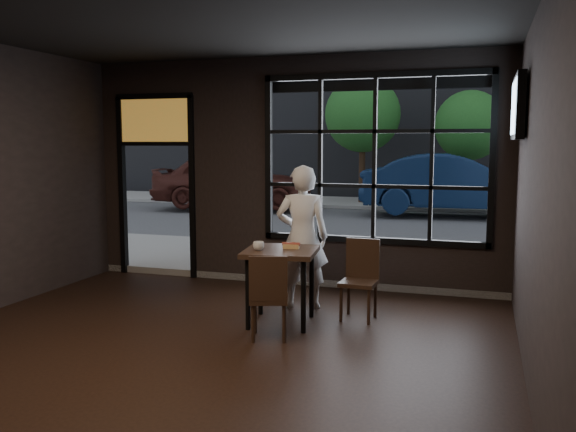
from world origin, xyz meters
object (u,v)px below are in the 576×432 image
(man, at_px, (302,237))
(navy_car, at_px, (453,184))
(cafe_table, at_px, (281,286))
(chair_near, at_px, (269,296))

(man, xyz_separation_m, navy_car, (1.31, 9.96, 0.04))
(cafe_table, height_order, chair_near, chair_near)
(man, bearing_deg, chair_near, 76.86)
(navy_car, bearing_deg, man, 167.62)
(chair_near, bearing_deg, navy_car, -113.48)
(man, height_order, navy_car, man)
(cafe_table, distance_m, navy_car, 10.76)
(cafe_table, xyz_separation_m, navy_car, (1.35, 10.67, 0.49))
(cafe_table, height_order, man, man)
(cafe_table, bearing_deg, chair_near, -91.88)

